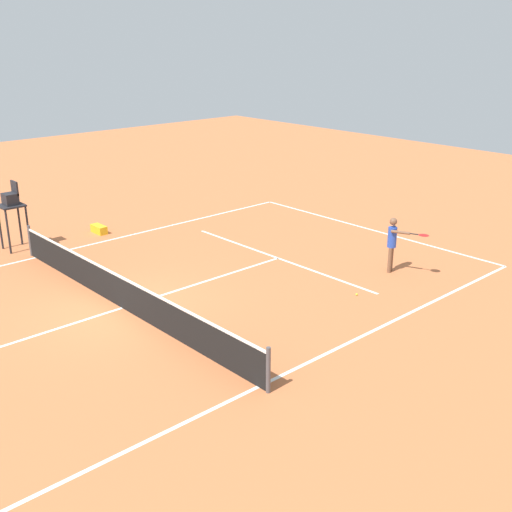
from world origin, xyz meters
TOP-DOWN VIEW (x-y plane):
  - ground_plane at (0.00, 0.00)m, footprint 60.00×60.00m
  - court_lines at (0.00, 0.00)m, footprint 11.27×22.04m
  - tennis_net at (0.00, 0.00)m, footprint 11.87×0.10m
  - player_serving at (-3.35, -7.81)m, footprint 1.33×0.61m
  - tennis_ball at (-3.83, -5.49)m, footprint 0.07×0.07m
  - umpire_chair at (6.92, 0.08)m, footprint 0.80×0.80m
  - equipment_bag at (6.62, -2.98)m, footprint 0.76×0.32m

SIDE VIEW (x-z plane):
  - ground_plane at x=0.00m, z-range 0.00..0.00m
  - court_lines at x=0.00m, z-range 0.00..0.01m
  - tennis_ball at x=-3.83m, z-range 0.00..0.07m
  - equipment_bag at x=6.62m, z-range 0.00..0.30m
  - tennis_net at x=0.00m, z-range -0.04..1.03m
  - player_serving at x=-3.35m, z-range 0.18..1.96m
  - umpire_chair at x=6.92m, z-range 0.40..2.81m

